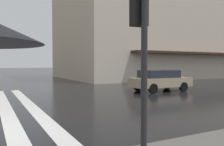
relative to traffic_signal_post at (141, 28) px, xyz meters
The scene contains 3 objects.
haussmann_block_corner 30.81m from the traffic_signal_post, 38.34° to the right, with size 16.71×25.58×19.40m.
traffic_signal_post is the anchor object (origin of this frame).
car_champagne 11.74m from the traffic_signal_post, 40.85° to the right, with size 1.85×4.10×1.41m.
Camera 1 is at (-7.02, 0.11, 1.82)m, focal length 38.02 mm.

